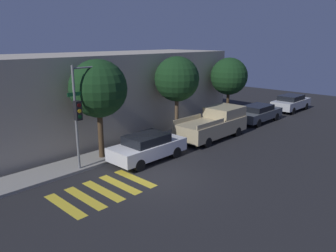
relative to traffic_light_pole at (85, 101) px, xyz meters
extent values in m
plane|color=black|center=(1.51, -3.37, -3.40)|extent=(60.00, 60.00, 0.00)
cube|color=gray|center=(1.51, 0.78, -3.33)|extent=(26.00, 1.89, 0.14)
cube|color=#A89E8E|center=(1.51, 5.12, -0.73)|extent=(26.00, 6.00, 5.35)
cube|color=gold|center=(-2.78, -2.57, -3.40)|extent=(0.45, 2.60, 0.00)
cube|color=gold|center=(-1.89, -2.57, -3.40)|extent=(0.45, 2.60, 0.00)
cube|color=gold|center=(-1.00, -2.57, -3.40)|extent=(0.45, 2.60, 0.00)
cube|color=gold|center=(-0.11, -2.57, -3.40)|extent=(0.45, 2.60, 0.00)
cube|color=gold|center=(0.77, -2.57, -3.40)|extent=(0.45, 2.60, 0.00)
cylinder|color=slate|center=(-0.49, 0.08, -0.84)|extent=(0.12, 0.12, 5.12)
cube|color=black|center=(-0.49, -0.13, -0.35)|extent=(0.30, 0.30, 0.90)
cylinder|color=#4C0C0C|center=(-0.49, -0.29, -0.08)|extent=(0.18, 0.02, 0.18)
cylinder|color=yellow|center=(-0.49, -0.29, -0.35)|extent=(0.18, 0.02, 0.18)
cylinder|color=#0C3819|center=(-0.49, -0.29, -0.62)|extent=(0.18, 0.02, 0.18)
cube|color=#19662D|center=(-0.49, 0.08, 0.39)|extent=(0.70, 0.02, 0.18)
cylinder|color=slate|center=(0.52, 0.08, 1.56)|extent=(2.02, 0.08, 0.08)
sphere|color=#F9E5B2|center=(1.53, 0.08, 1.46)|extent=(0.36, 0.36, 0.36)
cube|color=silver|center=(2.82, -1.27, -2.76)|extent=(4.24, 1.76, 0.68)
cube|color=black|center=(2.72, -1.27, -2.19)|extent=(2.20, 1.55, 0.45)
cylinder|color=black|center=(4.14, -0.48, -3.10)|extent=(0.61, 0.22, 0.61)
cylinder|color=black|center=(4.14, -2.06, -3.10)|extent=(0.61, 0.22, 0.61)
cylinder|color=black|center=(1.51, -0.48, -3.10)|extent=(0.61, 0.22, 0.61)
cylinder|color=black|center=(1.51, -2.06, -3.10)|extent=(0.61, 0.22, 0.61)
cube|color=tan|center=(8.38, -1.27, -2.64)|extent=(5.26, 2.06, 0.92)
cube|color=tan|center=(9.83, -1.27, -1.85)|extent=(2.37, 1.90, 0.66)
cube|color=tan|center=(7.07, -0.36, -2.03)|extent=(2.63, 0.08, 0.28)
cube|color=tan|center=(7.07, -2.18, -2.03)|extent=(2.63, 0.08, 0.28)
cylinder|color=black|center=(10.01, -0.33, -3.10)|extent=(0.61, 0.22, 0.61)
cylinder|color=black|center=(10.01, -2.21, -3.10)|extent=(0.61, 0.22, 0.61)
cylinder|color=black|center=(6.75, -0.33, -3.10)|extent=(0.61, 0.22, 0.61)
cylinder|color=black|center=(6.75, -2.21, -3.10)|extent=(0.61, 0.22, 0.61)
cube|color=#4C5156|center=(14.48, -1.27, -2.78)|extent=(4.58, 1.75, 0.63)
cube|color=black|center=(14.37, -1.27, -2.26)|extent=(2.38, 1.54, 0.41)
cylinder|color=black|center=(15.90, -0.48, -3.10)|extent=(0.61, 0.22, 0.61)
cylinder|color=black|center=(15.90, -2.06, -3.10)|extent=(0.61, 0.22, 0.61)
cylinder|color=black|center=(13.06, -0.48, -3.10)|extent=(0.61, 0.22, 0.61)
cylinder|color=black|center=(13.06, -2.06, -3.10)|extent=(0.61, 0.22, 0.61)
cube|color=#B7BABF|center=(20.38, -1.27, -2.75)|extent=(4.49, 1.80, 0.69)
cube|color=black|center=(20.26, -1.27, -2.19)|extent=(2.33, 1.59, 0.43)
cylinder|color=black|center=(21.77, -0.46, -3.10)|extent=(0.61, 0.22, 0.61)
cylinder|color=black|center=(21.77, -2.08, -3.10)|extent=(0.61, 0.22, 0.61)
cylinder|color=black|center=(18.98, -0.46, -3.10)|extent=(0.61, 0.22, 0.61)
cylinder|color=black|center=(18.98, -2.08, -3.10)|extent=(0.61, 0.22, 0.61)
cylinder|color=#42301E|center=(1.22, 0.65, -2.05)|extent=(0.29, 0.29, 2.70)
sphere|color=#143316|center=(1.22, 0.65, 0.42)|extent=(2.98, 2.98, 2.98)
cylinder|color=brown|center=(7.16, 0.65, -2.03)|extent=(0.24, 0.24, 2.74)
sphere|color=#143316|center=(7.16, 0.65, 0.41)|extent=(2.86, 2.86, 2.86)
cylinder|color=#42301E|center=(13.07, 0.65, -2.17)|extent=(0.22, 0.22, 2.46)
sphere|color=#143316|center=(13.07, 0.65, 0.12)|extent=(2.82, 2.82, 2.82)
camera|label=1|loc=(-8.26, -13.38, 2.81)|focal=35.00mm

